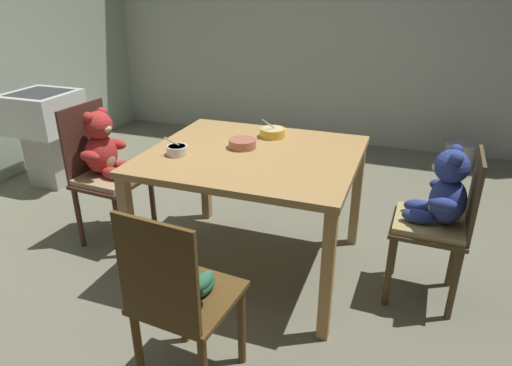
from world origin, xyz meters
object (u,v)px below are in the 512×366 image
Objects in this scene: teddy_chair_near_front at (180,285)px; sink_basin at (46,125)px; porridge_bowl_white_near_left at (177,150)px; metal_pail at (459,155)px; dining_table at (253,166)px; teddy_chair_near_left at (104,158)px; porridge_bowl_yellow_far_center at (272,132)px; teddy_chair_near_right at (442,205)px; porridge_bowl_terracotta_center at (242,143)px.

teddy_chair_near_front reaches higher than sink_basin.
porridge_bowl_white_near_left is at bearing -24.74° from sink_basin.
metal_pail is (1.22, 3.10, -0.40)m from teddy_chair_near_front.
sink_basin reaches higher than metal_pail.
porridge_bowl_white_near_left reaches higher than dining_table.
teddy_chair_near_left is 1.09m from porridge_bowl_yellow_far_center.
porridge_bowl_yellow_far_center is 2.10m from sink_basin.
porridge_bowl_white_near_left is 0.15× the size of sink_basin.
teddy_chair_near_right is 1.04m from porridge_bowl_yellow_far_center.
teddy_chair_near_front is at bearing -111.45° from metal_pail.
metal_pail is (1.35, 2.10, -0.64)m from porridge_bowl_terracotta_center.
teddy_chair_near_left reaches higher than teddy_chair_near_front.
sink_basin is at bearing 163.75° from dining_table.
porridge_bowl_white_near_left is at bearing 10.41° from teddy_chair_near_right.
teddy_chair_near_right is 5.57× the size of porridge_bowl_terracotta_center.
sink_basin is (-2.09, 1.55, -0.01)m from teddy_chair_near_front.
teddy_chair_near_left reaches higher than teddy_chair_near_right.
porridge_bowl_yellow_far_center reaches higher than sink_basin.
teddy_chair_near_left is 7.89× the size of porridge_bowl_white_near_left.
teddy_chair_near_right is at bearing 2.06° from dining_table.
porridge_bowl_white_near_left is at bearing -129.76° from porridge_bowl_yellow_far_center.
teddy_chair_near_left is 0.68m from porridge_bowl_white_near_left.
teddy_chair_near_front reaches higher than porridge_bowl_white_near_left.
teddy_chair_near_right is 2.18m from metal_pail.
dining_table is at bearing 24.82° from porridge_bowl_white_near_left.
porridge_bowl_white_near_left is at bearing -142.13° from porridge_bowl_terracotta_center.
dining_table is 0.43m from porridge_bowl_white_near_left.
teddy_chair_near_front reaches higher than dining_table.
sink_basin is 2.96× the size of metal_pail.
teddy_chair_near_front is 3.27× the size of metal_pail.
dining_table is 7.32× the size of porridge_bowl_terracotta_center.
teddy_chair_near_right is 2.02m from teddy_chair_near_left.
teddy_chair_near_right is at bearing -96.87° from metal_pail.
dining_table is 1.32× the size of teddy_chair_near_front.
sink_basin is at bearing -154.89° from metal_pail.
porridge_bowl_white_near_left reaches higher than metal_pail.
porridge_bowl_white_near_left is 0.73× the size of porridge_bowl_terracotta_center.
sink_basin is at bearing 153.92° from teddy_chair_near_left.
teddy_chair_near_right is 1.11m from porridge_bowl_terracotta_center.
porridge_bowl_terracotta_center is at bearing -15.46° from sink_basin.
dining_table is at bearing -93.31° from porridge_bowl_yellow_far_center.
metal_pail is (1.25, 1.85, -0.65)m from porridge_bowl_yellow_far_center.
teddy_chair_near_front is 1.11× the size of sink_basin.
teddy_chair_near_left is at bearing -30.05° from sink_basin.
porridge_bowl_terracotta_center reaches higher than dining_table.
porridge_bowl_terracotta_center is 2.06m from sink_basin.
porridge_bowl_white_near_left is (-0.42, 0.78, 0.24)m from teddy_chair_near_front.
teddy_chair_near_front is at bearing -87.32° from dining_table.
porridge_bowl_terracotta_center is at bearing -112.33° from porridge_bowl_yellow_far_center.
porridge_bowl_white_near_left is (-0.38, -0.17, 0.11)m from dining_table.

